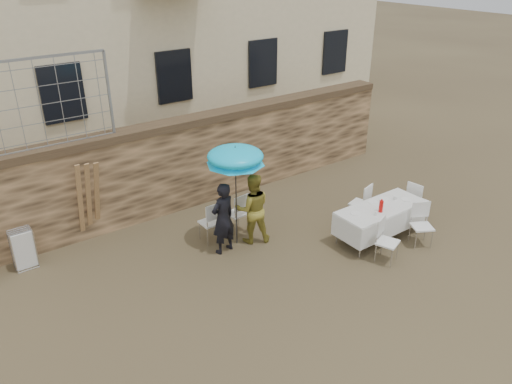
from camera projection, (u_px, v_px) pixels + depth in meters
ground at (309, 312)px, 8.94m from camera, size 80.00×80.00×0.00m
stone_wall at (176, 166)px, 12.10m from camera, size 13.00×0.50×2.20m
chain_link_fence at (29, 107)px, 9.65m from camera, size 3.20×0.06×1.80m
man_suit at (223, 218)px, 10.38m from camera, size 0.64×0.48×1.60m
woman_dress at (252, 209)px, 10.77m from camera, size 0.96×0.87×1.60m
umbrella at (235, 159)px, 10.13m from camera, size 1.21×1.21×2.12m
couple_chair_left at (210, 221)px, 10.92m from camera, size 0.49×0.49×0.96m
couple_chair_right at (237, 212)px, 11.29m from camera, size 0.52×0.52×0.96m
banquet_table at (381, 208)px, 10.92m from camera, size 2.10×0.85×0.78m
soda_bottle at (381, 206)px, 10.63m from camera, size 0.09×0.09×0.26m
table_chair_front_left at (388, 241)px, 10.17m from camera, size 0.62×0.62×0.96m
table_chair_front_right at (422, 226)px, 10.75m from camera, size 0.65×0.65×0.96m
table_chair_back at (360, 202)px, 11.72m from camera, size 0.59×0.59×0.96m
table_chair_side at (417, 200)px, 11.84m from camera, size 0.54×0.54×0.96m
chair_stack_right at (22, 246)px, 10.05m from camera, size 0.46×0.40×0.92m
wood_planks at (94, 200)px, 10.70m from camera, size 0.70×0.20×2.00m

